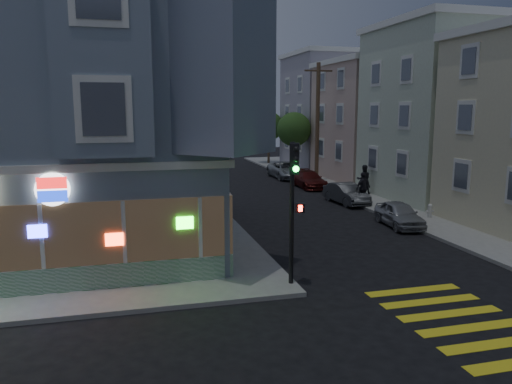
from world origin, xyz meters
name	(u,v)px	position (x,y,z in m)	size (l,w,h in m)	color
ground	(224,336)	(0.00, 0.00, 0.00)	(120.00, 120.00, 0.00)	black
sidewalk_ne	(447,179)	(23.00, 23.00, 0.07)	(24.00, 42.00, 0.15)	gray
corner_building	(31,107)	(-6.00, 10.98, 5.82)	(14.60, 14.60, 11.40)	slate
row_house_b	(473,114)	(19.50, 16.00, 5.40)	(12.00, 8.60, 10.50)	#B5BFA6
row_house_c	(399,122)	(19.50, 25.00, 4.65)	(12.00, 8.60, 9.00)	#C5A798
row_house_d	(351,112)	(19.50, 34.00, 5.40)	(12.00, 8.60, 10.50)	gray
utility_pole	(317,121)	(12.00, 24.00, 4.80)	(2.20, 0.30, 9.00)	#4C3826
street_tree_near	(294,129)	(12.20, 30.00, 3.94)	(3.00, 3.00, 5.30)	#4C3826
street_tree_far	(269,126)	(12.20, 38.00, 3.94)	(3.00, 3.00, 5.30)	#4C3826
pedestrian_a	(364,179)	(13.00, 18.05, 1.11)	(0.94, 0.73, 1.93)	#222227
pedestrian_b	(363,188)	(11.30, 14.74, 1.11)	(1.12, 0.47, 1.91)	black
parked_car_a	(399,214)	(10.70, 9.63, 0.62)	(1.46, 3.63, 1.24)	#9B9DA2
parked_car_b	(346,194)	(10.70, 15.75, 0.63)	(1.34, 3.83, 1.26)	#3B3D41
parked_car_c	(309,180)	(10.70, 22.20, 0.61)	(1.72, 4.22, 1.23)	#521512
parked_car_d	(287,170)	(10.70, 27.40, 0.68)	(2.26, 4.90, 1.36)	#9BA1A5
traffic_signal	(294,190)	(2.82, 2.81, 3.26)	(0.58, 0.51, 4.60)	black
fire_hydrant	(430,210)	(13.00, 10.51, 0.53)	(0.41, 0.24, 0.72)	silver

